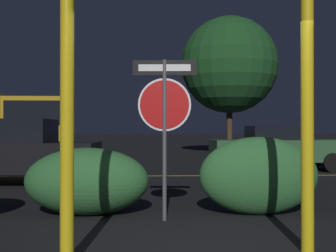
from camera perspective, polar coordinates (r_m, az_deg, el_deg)
ground_plane at (r=5.26m, az=4.24°, el=-15.02°), size 260.00×260.00×0.00m
road_center_stripe at (r=13.41m, az=0.16°, el=-6.08°), size 42.67×0.12×0.01m
stop_sign at (r=6.82m, az=-0.43°, el=2.50°), size 0.93×0.08×2.34m
yellow_pole_left at (r=4.68m, az=-12.20°, el=4.65°), size 0.14×0.14×3.48m
yellow_pole_right at (r=5.31m, az=16.61°, el=4.19°), size 0.14×0.14×3.50m
hedge_bush_2 at (r=7.40m, az=-9.85°, el=-6.65°), size 1.92×1.07×1.04m
hedge_bush_3 at (r=7.45m, az=11.01°, el=-5.96°), size 1.86×0.77×1.21m
passing_car_2 at (r=12.00m, az=-18.34°, el=-3.04°), size 4.26×2.10×1.58m
passing_car_3 at (r=15.59m, az=13.48°, el=-2.60°), size 4.59×1.89×1.44m
tree_0 at (r=25.82m, az=7.49°, el=7.38°), size 5.26×5.26×7.46m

